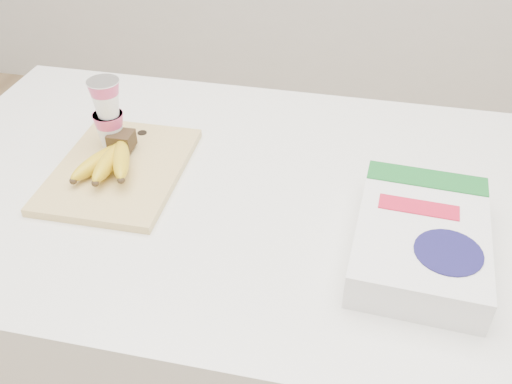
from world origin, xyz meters
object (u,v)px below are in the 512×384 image
cutting_board (120,169)px  bananas (111,158)px  yogurt_stack (108,112)px  cereal_box (421,238)px  table (225,335)px

cutting_board → bananas: (-0.01, -0.01, 0.03)m
bananas → yogurt_stack: size_ratio=1.17×
cutting_board → cereal_box: bearing=-11.5°
table → cutting_board: size_ratio=3.72×
yogurt_stack → cereal_box: 0.64m
table → cutting_board: bearing=-178.6°
cutting_board → bananas: bananas is taller
table → bananas: bearing=-176.1°
yogurt_stack → table: bearing=-14.5°
table → bananas: (-0.21, -0.01, 0.50)m
bananas → yogurt_stack: yogurt_stack is taller
yogurt_stack → bananas: bearing=-68.1°
cutting_board → bananas: bearing=-141.5°
bananas → cereal_box: size_ratio=0.55×
yogurt_stack → cereal_box: size_ratio=0.47×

